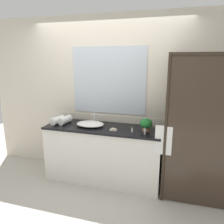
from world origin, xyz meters
TOP-DOWN VIEW (x-y plane):
  - ground_plane at (0.00, 0.00)m, footprint 8.00×8.00m
  - wall_back_with_mirror at (0.00, 0.34)m, footprint 4.40×0.06m
  - vanity_cabinet at (0.00, 0.01)m, footprint 1.80×0.58m
  - shower_enclosure at (1.27, -0.19)m, footprint 1.20×0.59m
  - sink_basin at (-0.21, -0.00)m, footprint 0.44×0.33m
  - faucet at (-0.21, 0.17)m, footprint 0.17×0.14m
  - potted_plant at (0.66, 0.00)m, footprint 0.18×0.18m
  - soap_dish at (0.20, -0.10)m, footprint 0.10×0.07m
  - amenity_bottle_lotion at (0.48, -0.11)m, footprint 0.03×0.03m
  - amenity_bottle_conditioner at (0.67, -0.15)m, footprint 0.03×0.03m
  - rolled_towel_near_edge at (-0.76, -0.03)m, footprint 0.16×0.27m
  - rolled_towel_middle at (-0.65, 0.01)m, footprint 0.15×0.27m

SIDE VIEW (x-z plane):
  - ground_plane at x=0.00m, z-range 0.00..0.00m
  - vanity_cabinet at x=0.00m, z-range 0.00..0.90m
  - soap_dish at x=0.20m, z-range 0.90..0.93m
  - sink_basin at x=-0.21m, z-range 0.90..0.97m
  - amenity_bottle_lotion at x=0.48m, z-range 0.90..0.97m
  - amenity_bottle_conditioner at x=0.67m, z-range 0.90..1.00m
  - faucet at x=-0.21m, z-range 0.87..1.04m
  - rolled_towel_near_edge at x=-0.76m, z-range 0.90..1.02m
  - rolled_towel_middle at x=-0.65m, z-range 0.90..1.02m
  - potted_plant at x=0.66m, z-range 0.91..1.10m
  - shower_enclosure at x=1.27m, z-range 0.02..2.02m
  - wall_back_with_mirror at x=0.00m, z-range 0.01..2.61m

